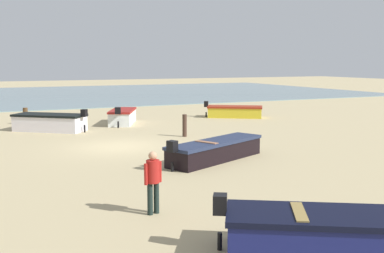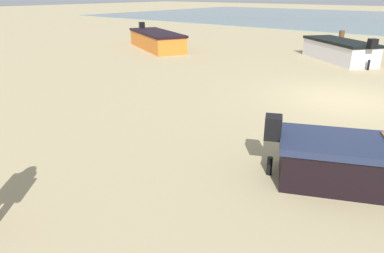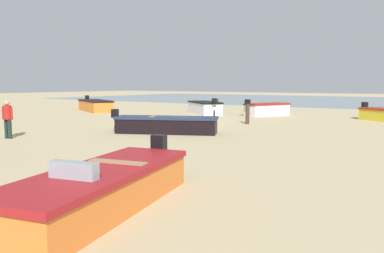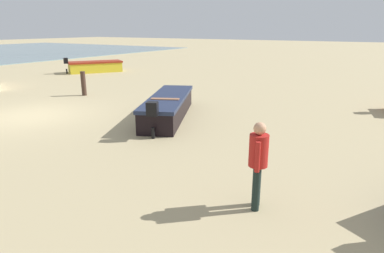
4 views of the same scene
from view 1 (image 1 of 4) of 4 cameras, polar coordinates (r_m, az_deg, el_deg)
ground_plane at (r=21.63m, az=-8.92°, el=-2.44°), size 160.00×160.00×0.00m
tidal_water at (r=56.90m, az=-19.09°, el=3.62°), size 80.00×36.00×0.06m
boat_yellow_0 at (r=32.70m, az=5.23°, el=1.83°), size 3.96×3.28×1.11m
boat_black_1 at (r=18.33m, az=2.86°, el=-2.93°), size 4.90×3.11×1.11m
boat_white_2 at (r=27.26m, az=-16.97°, el=0.48°), size 4.07×3.69×1.28m
boat_white_3 at (r=29.45m, az=-8.49°, el=1.21°), size 2.66×3.68×1.22m
boat_navy_6 at (r=9.92m, az=15.54°, el=-12.47°), size 4.07×3.28×1.18m
mooring_post_near_water at (r=24.13m, az=-0.91°, el=0.12°), size 0.23×0.23×1.16m
mooring_post_mid_beach at (r=30.63m, az=-19.70°, el=1.20°), size 0.29×0.29×1.04m
beach_walker_foreground at (r=11.87m, az=-4.79°, el=-6.23°), size 0.53×0.42×1.62m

